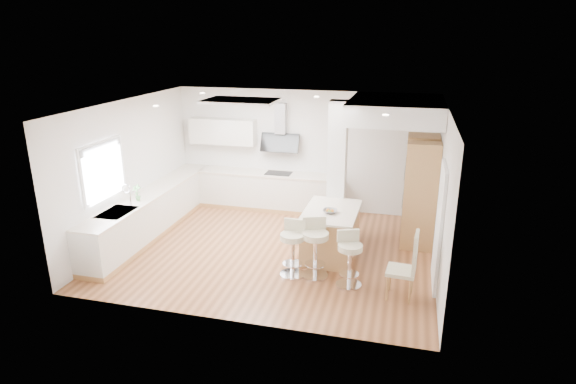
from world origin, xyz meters
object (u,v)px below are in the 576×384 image
(peninsula, at_px, (331,232))
(dining_chair, at_px, (408,264))
(bar_stool_a, at_px, (293,245))
(bar_stool_b, at_px, (315,245))
(bar_stool_c, at_px, (350,256))

(peninsula, bearing_deg, dining_chair, -41.36)
(bar_stool_a, distance_m, bar_stool_b, 0.38)
(bar_stool_a, height_order, bar_stool_c, bar_stool_a)
(bar_stool_a, xyz_separation_m, bar_stool_b, (0.38, 0.06, 0.03))
(bar_stool_b, bearing_deg, bar_stool_c, -35.59)
(bar_stool_a, relative_size, dining_chair, 0.88)
(bar_stool_c, bearing_deg, peninsula, 91.81)
(peninsula, bearing_deg, bar_stool_c, -65.12)
(bar_stool_b, bearing_deg, dining_chair, -32.58)
(bar_stool_c, bearing_deg, bar_stool_a, 150.48)
(bar_stool_a, xyz_separation_m, bar_stool_c, (0.99, -0.12, -0.02))
(bar_stool_a, height_order, dining_chair, dining_chair)
(peninsula, height_order, bar_stool_b, bar_stool_b)
(bar_stool_a, xyz_separation_m, dining_chair, (1.92, -0.31, 0.05))
(bar_stool_c, bearing_deg, dining_chair, -33.98)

